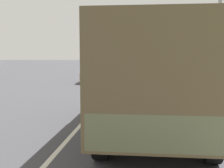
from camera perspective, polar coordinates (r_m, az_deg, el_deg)
ground_plane at (r=34.48m, az=3.04°, el=2.32°), size 180.00×180.00×0.00m
lane_centre_stripe at (r=34.48m, az=3.04°, el=2.33°), size 0.12×120.00×0.00m
sidewalk_right at (r=34.53m, az=10.53°, el=2.34°), size 1.80×120.00×0.12m
grass_strip_right at (r=35.15m, az=17.70°, el=2.14°), size 7.00×120.00×0.02m
military_truck at (r=7.81m, az=8.10°, el=2.32°), size 2.44×7.19×2.84m
car_nearest_ahead at (r=22.17m, az=-3.19°, el=2.02°), size 1.78×4.15×1.39m
car_second_ahead at (r=33.83m, az=0.60°, el=3.45°), size 1.80×4.55×1.56m
car_third_ahead at (r=43.38m, az=1.38°, el=4.00°), size 1.79×4.04×1.61m
tree_far_right at (r=30.99m, az=20.52°, el=10.17°), size 3.34×3.34×6.31m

